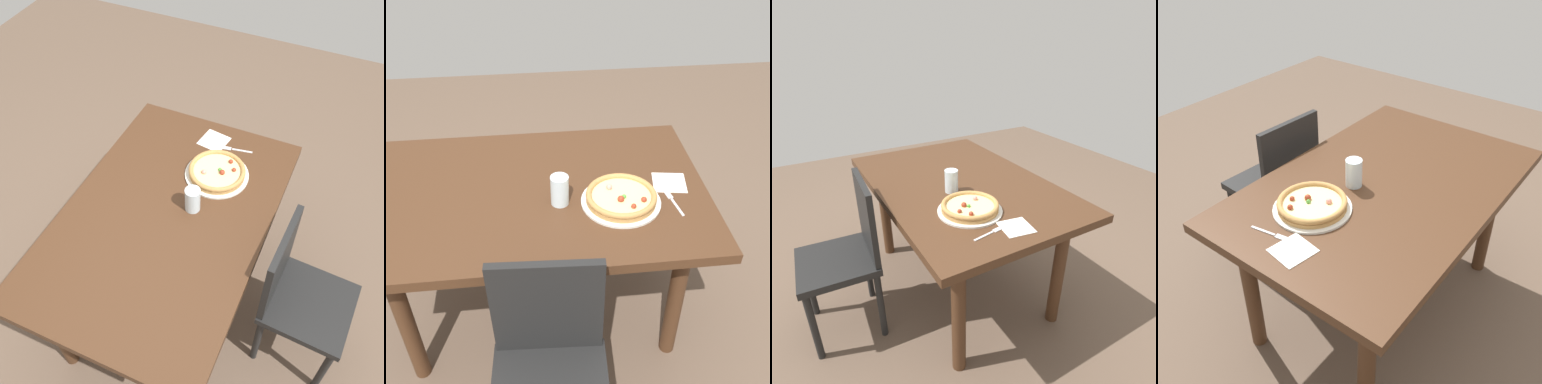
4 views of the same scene
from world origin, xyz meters
TOP-DOWN VIEW (x-y plane):
  - ground_plane at (0.00, 0.00)m, footprint 6.00×6.00m
  - dining_table at (0.00, 0.00)m, footprint 1.44×0.94m
  - chair_near at (0.00, -0.69)m, footprint 0.42×0.42m
  - plate at (0.34, -0.13)m, footprint 0.33×0.33m
  - pizza at (0.34, -0.13)m, footprint 0.29×0.29m
  - fork at (0.55, -0.14)m, footprint 0.04×0.17m
  - drinking_glass at (0.09, -0.10)m, footprint 0.07×0.07m
  - napkin at (0.57, -0.02)m, footprint 0.16×0.16m

SIDE VIEW (x-z plane):
  - ground_plane at x=0.00m, z-range 0.00..0.00m
  - chair_near at x=0.00m, z-range 0.05..0.94m
  - dining_table at x=0.00m, z-range 0.28..1.04m
  - napkin at x=0.57m, z-range 0.75..0.76m
  - fork at x=0.55m, z-range 0.75..0.76m
  - plate at x=0.34m, z-range 0.75..0.76m
  - pizza at x=0.34m, z-range 0.76..0.81m
  - drinking_glass at x=0.09m, z-range 0.75..0.88m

